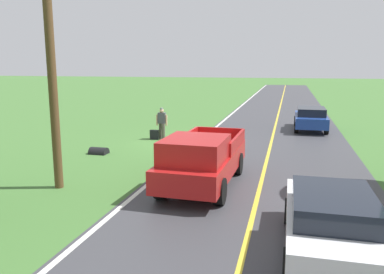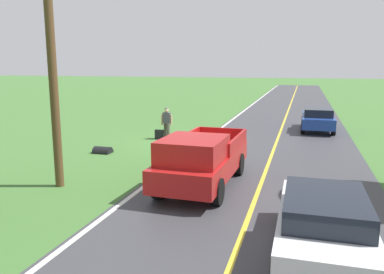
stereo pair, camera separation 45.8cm
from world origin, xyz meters
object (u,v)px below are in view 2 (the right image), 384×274
at_px(sedan_near_oncoming, 318,118).
at_px(utility_pole_roadside, 51,53).
at_px(suitcase_carried, 159,134).
at_px(pickup_truck_passing, 201,159).
at_px(hitchhiker_walking, 167,121).
at_px(sedan_mid_oncoming, 324,222).

bearing_deg(sedan_near_oncoming, utility_pole_roadside, 58.30).
height_order(suitcase_carried, pickup_truck_passing, pickup_truck_passing).
height_order(suitcase_carried, utility_pole_roadside, utility_pole_roadside).
bearing_deg(pickup_truck_passing, utility_pole_roadside, 14.47).
relative_size(pickup_truck_passing, sedan_near_oncoming, 1.24).
bearing_deg(utility_pole_roadside, sedan_near_oncoming, -121.70).
relative_size(hitchhiker_walking, suitcase_carried, 3.42).
height_order(sedan_mid_oncoming, utility_pole_roadside, utility_pole_roadside).
xyz_separation_m(hitchhiker_walking, pickup_truck_passing, (-3.93, 7.64, -0.01)).
height_order(hitchhiker_walking, pickup_truck_passing, pickup_truck_passing).
xyz_separation_m(suitcase_carried, utility_pole_roadside, (0.24, 8.71, 4.11)).
height_order(suitcase_carried, sedan_near_oncoming, sedan_near_oncoming).
xyz_separation_m(pickup_truck_passing, sedan_mid_oncoming, (-3.68, 3.81, -0.21)).
bearing_deg(sedan_mid_oncoming, pickup_truck_passing, -45.96).
relative_size(hitchhiker_walking, sedan_mid_oncoming, 0.40).
bearing_deg(pickup_truck_passing, suitcase_carried, -60.01).
bearing_deg(hitchhiker_walking, utility_pole_roadside, 85.81).
distance_m(sedan_mid_oncoming, utility_pole_roadside, 9.39).
bearing_deg(suitcase_carried, pickup_truck_passing, 25.35).
bearing_deg(hitchhiker_walking, suitcase_carried, 15.50).
bearing_deg(pickup_truck_passing, sedan_near_oncoming, -107.55).
bearing_deg(hitchhiker_walking, pickup_truck_passing, 117.23).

